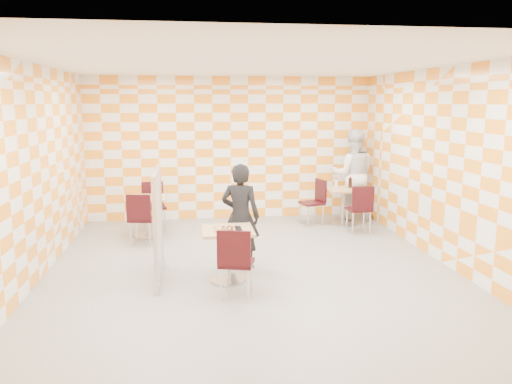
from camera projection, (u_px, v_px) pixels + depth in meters
room_shell at (247, 166)px, 7.67m from camera, size 7.00×7.00×7.00m
main_table at (228, 246)px, 6.88m from camera, size 0.70×0.70×0.75m
second_table at (343, 200)px, 10.10m from camera, size 0.70×0.70×0.75m
empty_table at (147, 210)px, 9.20m from camera, size 0.70×0.70×0.75m
chair_main_front at (235, 258)px, 6.23m from camera, size 0.52×0.52×0.92m
chair_second_front at (361, 206)px, 9.40m from camera, size 0.42×0.43×0.92m
chair_second_side at (316, 198)px, 10.12m from camera, size 0.52×0.51×0.92m
chair_empty_near at (141, 215)px, 8.61m from camera, size 0.49×0.50×0.92m
chair_empty_far at (154, 202)px, 9.78m from camera, size 0.50×0.51×0.92m
partition at (158, 224)px, 6.94m from camera, size 0.08×1.38×1.55m
man_dark at (240, 216)px, 7.41m from camera, size 0.67×0.55×1.59m
man_white at (353, 175)px, 10.55m from camera, size 1.06×0.90×1.91m
pizza_on_foil at (228, 228)px, 6.82m from camera, size 0.40×0.40×0.04m
sport_bottle at (336, 183)px, 10.18m from camera, size 0.06×0.06×0.20m
soda_bottle at (350, 183)px, 10.15m from camera, size 0.07×0.07×0.23m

